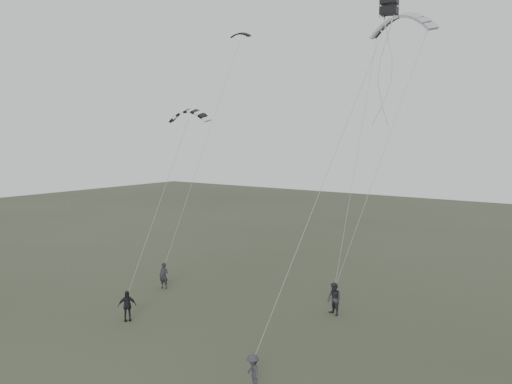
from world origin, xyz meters
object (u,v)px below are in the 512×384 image
Objects in this scene: flyer_center at (127,306)px; kite_box at (389,6)px; flyer_left at (164,276)px; flyer_far at (253,372)px; kite_pale_large at (402,16)px; kite_dark_small at (240,34)px; flyer_right at (334,299)px; kite_striped at (189,111)px.

kite_box is at bearing -36.35° from flyer_center.
flyer_left is 1.21× the size of flyer_far.
flyer_left is 22.92m from kite_pale_large.
kite_pale_large is (12.71, -0.63, -0.56)m from kite_dark_small.
flyer_right is 1.29× the size of flyer_far.
kite_dark_small is (-1.39, 12.67, 17.47)m from flyer_center.
kite_striped is at bearing -92.12° from kite_dark_small.
kite_dark_small reaches higher than flyer_right.
kite_dark_small is 0.57× the size of kite_striped.
kite_striped is at bearing 164.12° from kite_box.
flyer_far is at bearing -45.26° from flyer_left.
flyer_center is 10.73m from flyer_far.
flyer_right is 0.71× the size of kite_striped.
flyer_left is at bearing -148.10° from kite_pale_large.
flyer_center is (2.80, -5.62, -0.03)m from flyer_left.
flyer_left is 0.44× the size of kite_pale_large.
kite_box is at bearing -13.66° from flyer_right.
kite_pale_large is (2.05, 4.33, 16.82)m from flyer_right.
kite_striped is (3.03, -0.45, 11.24)m from flyer_left.
flyer_far is at bearing -85.83° from kite_pale_large.
flyer_center is 23.64m from kite_pale_large.
flyer_right is 16.39m from kite_box.
kite_pale_large is at bearing 120.93° from flyer_far.
flyer_far is at bearing -55.25° from flyer_right.
kite_box reaches higher than flyer_center.
kite_box is at bearing -19.35° from kite_striped.
flyer_right is 1.25× the size of kite_dark_small.
flyer_left is 1.04× the size of flyer_center.
flyer_far is (10.50, -2.22, -0.13)m from flyer_center.
kite_dark_small reaches higher than kite_box.
flyer_left is 2.40× the size of kite_box.
flyer_right is (12.07, 2.09, 0.06)m from flyer_left.
kite_dark_small is at bearing 162.80° from flyer_far.
flyer_left is 22.56m from kite_box.
flyer_right reaches higher than flyer_center.
kite_box reaches higher than flyer_left.
flyer_left is 0.67× the size of kite_striped.
flyer_center is at bearing -174.46° from kite_box.
flyer_far is 0.36× the size of kite_pale_large.
flyer_center reaches higher than flyer_far.
flyer_center is 21.63m from kite_dark_small.
flyer_center is 0.43× the size of kite_pale_large.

